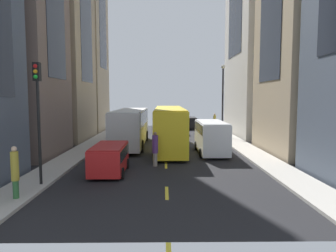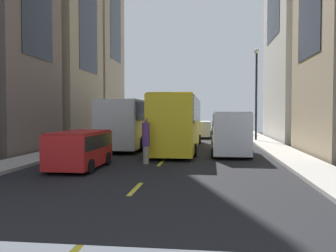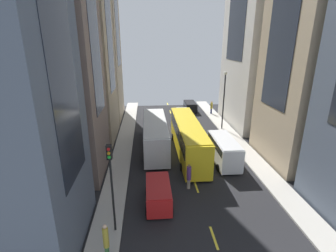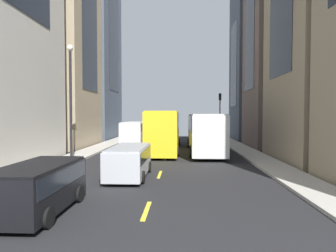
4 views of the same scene
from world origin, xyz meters
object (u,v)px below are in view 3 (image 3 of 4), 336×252
Objects in this scene: streetcar_yellow at (188,135)px; pedestrian_crossing_mid at (189,176)px; city_bus_white at (155,132)px; car_black_1 at (190,106)px; pedestrian_waiting_curb at (106,240)px; car_red_0 at (158,192)px; traffic_light_near_corner at (111,173)px; pedestrian_walking_far at (211,107)px; car_silver_2 at (183,115)px; delivery_van_white at (224,149)px.

pedestrian_crossing_mid is at bearing -98.30° from streetcar_yellow.
city_bus_white reaches higher than car_black_1.
streetcar_yellow reaches higher than pedestrian_waiting_curb.
car_red_0 is 5.24m from traffic_light_near_corner.
car_red_0 is at bearing 45.36° from pedestrian_crossing_mid.
car_black_1 is at bearing -61.41° from pedestrian_walking_far.
pedestrian_waiting_curb is (-3.14, -4.97, 0.36)m from car_red_0.
car_silver_2 is 25.17m from traffic_light_near_corner.
pedestrian_waiting_curb is at bearing -101.99° from city_bus_white.
pedestrian_waiting_curb is at bearing 41.29° from pedestrian_walking_far.
city_bus_white is at bearing 29.47° from pedestrian_walking_far.
pedestrian_waiting_curb is (-6.83, -14.02, -0.77)m from streetcar_yellow.
car_red_0 is 21.48m from car_silver_2.
pedestrian_waiting_curb is at bearing -122.31° from car_red_0.
car_silver_2 is at bearing -87.01° from pedestrian_crossing_mid.
pedestrian_crossing_mid is 1.00× the size of pedestrian_waiting_curb.
streetcar_yellow is 13.73m from traffic_light_near_corner.
city_bus_white is at bearing -112.95° from car_black_1.
pedestrian_crossing_mid is 0.37× the size of traffic_light_near_corner.
traffic_light_near_corner is at bearing 49.52° from pedestrian_crossing_mid.
traffic_light_near_corner is (-5.60, -4.66, 3.13)m from pedestrian_crossing_mid.
car_silver_2 is (-2.03, -5.64, 0.00)m from car_black_1.
streetcar_yellow is 15.62m from pedestrian_waiting_curb.
car_black_1 is 1.81× the size of pedestrian_crossing_mid.
city_bus_white is 5.18× the size of pedestrian_walking_far.
traffic_light_near_corner reaches higher than city_bus_white.
delivery_van_white is 13.79m from traffic_light_near_corner.
pedestrian_walking_far reaches higher than car_silver_2.
car_silver_2 is (4.90, 20.91, -0.03)m from car_red_0.
pedestrian_crossing_mid is (-4.29, -24.65, 0.23)m from car_black_1.
pedestrian_crossing_mid reaches higher than car_red_0.
delivery_van_white is 18.00m from pedestrian_walking_far.
car_red_0 is at bearing 43.02° from pedestrian_walking_far.
car_silver_2 is at bearing 65.40° from city_bus_white.
delivery_van_white is at bearing -31.15° from city_bus_white.
city_bus_white reaches higher than delivery_van_white.
pedestrian_waiting_curb is at bearing -131.78° from delivery_van_white.
delivery_van_white reaches higher than car_black_1.
streetcar_yellow is 4.29m from delivery_van_white.
delivery_van_white reaches higher than car_silver_2.
pedestrian_waiting_curb is (-10.13, -11.34, -0.16)m from delivery_van_white.
pedestrian_crossing_mid is at bearing 39.76° from traffic_light_near_corner.
car_black_1 is at bearing 79.50° from streetcar_yellow.
city_bus_white reaches higher than car_silver_2.
pedestrian_walking_far is (10.01, 13.58, -0.71)m from city_bus_white.
car_black_1 is at bearing 90.16° from delivery_van_white.
car_black_1 is 25.02m from pedestrian_crossing_mid.
car_red_0 is 27.44m from car_black_1.
streetcar_yellow is 2.93× the size of car_silver_2.
car_silver_2 is at bearing 76.80° from car_red_0.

